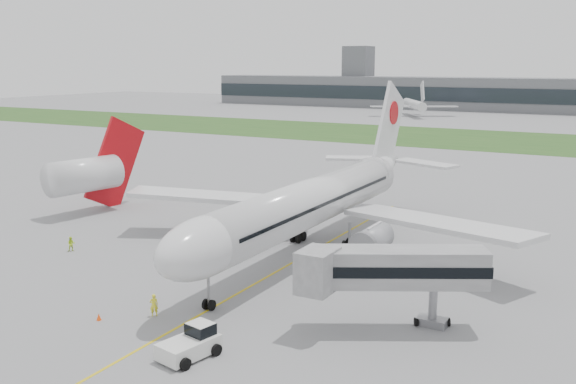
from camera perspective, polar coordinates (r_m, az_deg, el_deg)
The scene contains 14 objects.
ground at distance 66.81m, azimuth 0.53°, elevation -6.23°, with size 600.00×600.00×0.00m, color gray.
apron_markings at distance 62.67m, azimuth -1.65°, elevation -7.44°, with size 70.00×70.00×0.04m, color gold, non-canonical shape.
grass_strip at distance 179.80m, azimuth 19.01°, elevation 4.32°, with size 600.00×50.00×0.02m, color #244C1C.
terminal_building at distance 287.86m, azimuth 22.98°, elevation 7.88°, with size 320.00×22.30×14.00m.
control_tower at distance 312.79m, azimuth 6.19°, elevation 7.63°, with size 12.00×12.00×56.00m, color slate, non-canonical shape.
airliner at distance 69.55m, azimuth 2.44°, elevation -0.70°, with size 48.13×53.95×17.88m.
pushback_tug at distance 46.65m, azimuth -8.53°, elevation -13.08°, with size 3.59×4.66×2.18m.
jet_bridge at distance 49.65m, azimuth 8.81°, elevation -6.76°, with size 13.36×9.89×6.59m.
safety_cone_left at distance 54.43m, azimuth -16.47°, elevation -10.60°, with size 0.41×0.41×0.56m, color #FF490D.
safety_cone_right at distance 51.18m, azimuth -7.84°, elevation -11.68°, with size 0.37×0.37×0.51m, color #FF490D.
ground_crew_near at distance 53.96m, azimuth -11.83°, elevation -9.81°, with size 0.68×0.45×1.88m, color yellow.
ground_crew_far at distance 74.13m, azimuth -18.70°, elevation -4.40°, with size 0.80×0.62×1.65m, color #CBF428.
neighbor_aircraft at distance 91.78m, azimuth -17.33°, elevation 1.57°, with size 6.32×16.80×13.57m.
distant_aircraft_left at distance 254.54m, azimuth 11.09°, elevation 6.63°, with size 33.53×29.58×12.82m, color silver, non-canonical shape.
Camera 1 is at (30.12, -56.10, 20.24)m, focal length 40.00 mm.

